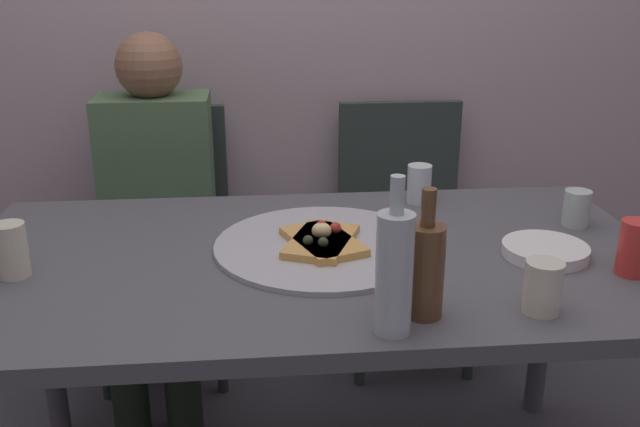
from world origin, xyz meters
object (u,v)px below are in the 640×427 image
at_px(beer_bottle, 425,268).
at_px(wine_glass, 419,184).
at_px(plate_stack, 545,250).
at_px(chair_left, 164,223).
at_px(tumbler_near, 577,208).
at_px(wine_bottle, 394,271).
at_px(short_glass, 543,287).
at_px(pizza_tray, 324,246).
at_px(pizza_slice_last, 322,240).
at_px(guest_in_sweater, 156,203).
at_px(soda_can, 634,248).
at_px(tumbler_far, 11,250).
at_px(dining_table, 314,283).
at_px(pizza_slice_extra, 323,240).
at_px(chair_right, 404,215).

distance_m(beer_bottle, wine_glass, 0.67).
bearing_deg(plate_stack, chair_left, 137.35).
bearing_deg(tumbler_near, wine_bottle, -139.13).
bearing_deg(wine_bottle, short_glass, 9.36).
height_order(beer_bottle, wine_glass, beer_bottle).
xyz_separation_m(pizza_tray, pizza_slice_last, (-0.01, -0.01, 0.02)).
bearing_deg(pizza_slice_last, guest_in_sweater, 125.45).
bearing_deg(soda_can, beer_bottle, -164.10).
xyz_separation_m(wine_bottle, tumbler_far, (-0.76, 0.31, -0.06)).
relative_size(short_glass, chair_left, 0.12).
height_order(pizza_tray, wine_bottle, wine_bottle).
bearing_deg(chair_left, dining_table, 118.29).
bearing_deg(plate_stack, pizza_slice_last, 170.31).
bearing_deg(soda_can, pizza_tray, 162.26).
height_order(pizza_tray, beer_bottle, beer_bottle).
height_order(pizza_slice_last, soda_can, soda_can).
bearing_deg(dining_table, pizza_slice_extra, 46.96).
height_order(tumbler_near, soda_can, soda_can).
height_order(plate_stack, chair_left, chair_left).
bearing_deg(pizza_slice_last, beer_bottle, -64.32).
height_order(pizza_slice_extra, tumbler_far, tumbler_far).
bearing_deg(guest_in_sweater, dining_table, 123.30).
relative_size(beer_bottle, chair_left, 0.28).
height_order(short_glass, chair_right, chair_right).
distance_m(pizza_tray, wine_glass, 0.43).
relative_size(soda_can, plate_stack, 0.62).
xyz_separation_m(chair_left, guest_in_sweater, (-0.00, -0.15, 0.13)).
xyz_separation_m(tumbler_near, tumbler_far, (-1.33, -0.18, 0.01)).
xyz_separation_m(pizza_tray, chair_left, (-0.48, 0.81, -0.23)).
relative_size(dining_table, chair_right, 1.79).
height_order(tumbler_far, short_glass, tumbler_far).
relative_size(tumbler_far, short_glass, 1.15).
bearing_deg(pizza_tray, short_glass, -42.53).
relative_size(plate_stack, guest_in_sweater, 0.17).
relative_size(tumbler_near, chair_right, 0.10).
relative_size(beer_bottle, chair_right, 0.28).
xyz_separation_m(tumbler_near, chair_left, (-1.13, 0.72, -0.27)).
height_order(tumbler_near, guest_in_sweater, guest_in_sweater).
distance_m(pizza_tray, wine_bottle, 0.43).
distance_m(tumbler_far, soda_can, 1.33).
bearing_deg(wine_bottle, wine_glass, 73.42).
height_order(wine_glass, chair_right, chair_right).
bearing_deg(beer_bottle, pizza_slice_last, 115.68).
bearing_deg(wine_glass, chair_left, 147.02).
relative_size(pizza_tray, soda_can, 4.24).
distance_m(dining_table, wine_bottle, 0.43).
bearing_deg(pizza_tray, chair_left, 120.69).
relative_size(pizza_tray, short_glass, 4.99).
relative_size(pizza_slice_last, soda_can, 2.07).
height_order(dining_table, pizza_slice_extra, pizza_slice_extra).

